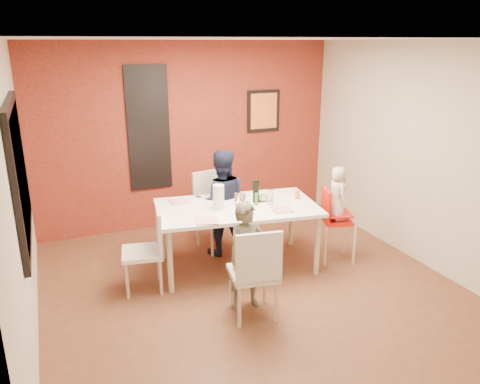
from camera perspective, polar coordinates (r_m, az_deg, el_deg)
name	(u,v)px	position (r m, az deg, el deg)	size (l,w,h in m)	color
ground	(250,286)	(5.47, 1.25, -11.43)	(4.50, 4.50, 0.00)	brown
ceiling	(252,39)	(4.77, 1.47, 18.15)	(4.50, 4.50, 0.02)	silver
wall_back	(189,135)	(7.01, -6.25, 6.88)	(4.50, 0.02, 2.70)	beige
wall_front	(396,261)	(3.16, 18.44, -7.97)	(4.50, 0.02, 2.70)	beige
wall_left	(18,200)	(4.55, -25.44, -0.87)	(0.02, 4.50, 2.70)	beige
wall_right	(417,154)	(6.19, 20.76, 4.35)	(0.02, 4.50, 2.70)	beige
brick_accent_wall	(189,136)	(6.99, -6.20, 6.85)	(4.50, 0.02, 2.70)	maroon
picture_window_frame	(19,172)	(4.69, -25.34, 2.22)	(0.05, 1.70, 1.30)	black
picture_window_pane	(21,172)	(4.69, -25.16, 2.24)	(0.02, 1.55, 1.15)	black
glassblock_strip	(149,129)	(6.80, -11.09, 7.60)	(0.55, 0.03, 1.70)	silver
glassblock_surround	(149,129)	(6.80, -11.08, 7.60)	(0.60, 0.03, 1.76)	black
art_print_frame	(263,111)	(7.35, 2.88, 9.85)	(0.54, 0.03, 0.64)	black
art_print_canvas	(264,111)	(7.34, 2.93, 9.83)	(0.44, 0.01, 0.54)	orange
dining_table	(237,211)	(5.64, -0.35, -2.38)	(2.05, 1.34, 0.80)	white
chair_near	(255,270)	(4.64, 1.90, -9.44)	(0.52, 0.52, 0.98)	beige
chair_far	(214,205)	(6.29, -3.23, -1.64)	(0.56, 0.56, 1.03)	beige
chair_left	(149,245)	(5.30, -10.98, -6.41)	(0.51, 0.51, 0.95)	white
high_chair	(334,218)	(5.99, 11.33, -3.10)	(0.49, 0.49, 0.95)	red
child_near	(247,256)	(4.83, 0.82, -7.86)	(0.42, 0.28, 1.16)	brown
child_far	(221,203)	(6.03, -2.29, -1.30)	(0.68, 0.53, 1.39)	black
toddler	(337,193)	(5.88, 11.78, -0.14)	(0.33, 0.21, 0.67)	beige
plate_near_left	(207,221)	(5.16, -4.03, -3.50)	(0.24, 0.24, 0.01)	white
plate_far_mid	(236,195)	(6.00, -0.54, -0.35)	(0.20, 0.20, 0.01)	silver
plate_near_right	(282,210)	(5.50, 5.16, -2.15)	(0.23, 0.23, 0.01)	white
plate_far_left	(179,201)	(5.80, -7.44, -1.14)	(0.22, 0.22, 0.01)	white
salad_bowl_a	(244,205)	(5.59, 0.54, -1.54)	(0.20, 0.20, 0.05)	white
salad_bowl_b	(263,198)	(5.83, 2.86, -0.68)	(0.22, 0.22, 0.06)	silver
wine_bottle	(256,191)	(5.69, 1.96, 0.09)	(0.08, 0.08, 0.29)	black
wine_glass_a	(243,202)	(5.44, 0.33, -1.27)	(0.07, 0.07, 0.20)	silver
wine_glass_b	(270,197)	(5.64, 3.73, -0.61)	(0.07, 0.07, 0.19)	silver
paper_towel_roll	(219,197)	(5.46, -2.63, -0.64)	(0.13, 0.13, 0.30)	white
condiment_red	(242,203)	(5.54, 0.29, -1.30)	(0.03, 0.03, 0.13)	red
condiment_green	(256,199)	(5.61, 1.99, -0.89)	(0.04, 0.04, 0.15)	#357727
condiment_brown	(236,199)	(5.66, -0.50, -0.80)	(0.04, 0.04, 0.14)	brown
sippy_cup	(297,195)	(5.90, 6.99, -0.32)	(0.06, 0.06, 0.11)	orange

